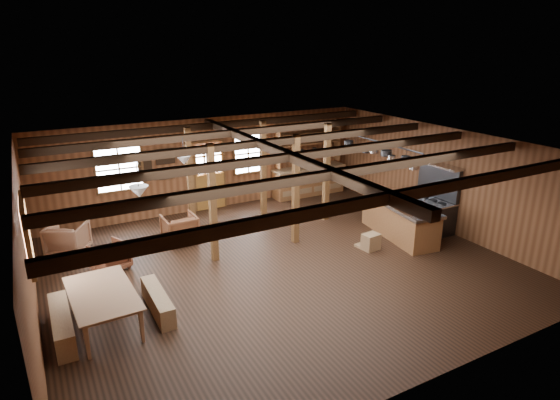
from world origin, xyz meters
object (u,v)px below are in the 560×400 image
at_px(armchair_b, 180,229).
at_px(dining_table, 106,308).
at_px(armchair_c, 68,239).
at_px(kitchen_island, 399,219).
at_px(commercial_range, 429,208).
at_px(armchair_a, 110,257).

bearing_deg(armchair_b, dining_table, 51.46).
bearing_deg(armchair_c, kitchen_island, -171.79).
relative_size(dining_table, armchair_c, 2.23).
relative_size(commercial_range, armchair_a, 2.57).
xyz_separation_m(commercial_range, armchair_c, (-8.85, 2.99, -0.21)).
bearing_deg(dining_table, armchair_c, 2.37).
height_order(dining_table, armchair_b, armchair_b).
bearing_deg(armchair_c, commercial_range, -169.42).
xyz_separation_m(armchair_a, armchair_b, (1.84, 0.71, 0.05)).
bearing_deg(armchair_b, armchair_c, -14.68).
bearing_deg(armchair_a, armchair_b, 176.78).
xyz_separation_m(dining_table, armchair_a, (0.44, 2.24, -0.01)).
relative_size(commercial_range, armchair_c, 2.14).
height_order(armchair_a, armchair_b, armchair_b).
xyz_separation_m(kitchen_island, dining_table, (-7.50, -0.59, -0.14)).
bearing_deg(armchair_a, commercial_range, 144.23).
xyz_separation_m(kitchen_island, armchair_a, (-7.06, 1.65, -0.15)).
distance_m(kitchen_island, commercial_range, 1.06).
distance_m(dining_table, armchair_c, 3.60).
xyz_separation_m(commercial_range, armchair_b, (-6.27, 2.35, -0.23)).
bearing_deg(dining_table, commercial_range, -88.41).
bearing_deg(kitchen_island, armchair_a, 174.62).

